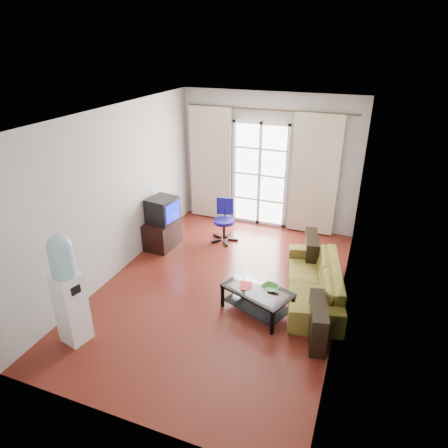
# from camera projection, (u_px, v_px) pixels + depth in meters

# --- Properties ---
(floor) EXTENTS (5.20, 5.20, 0.00)m
(floor) POSITION_uv_depth(u_px,v_px,m) (221.00, 288.00, 6.34)
(floor) COLOR maroon
(floor) RESTS_ON ground
(ceiling) EXTENTS (5.20, 5.20, 0.00)m
(ceiling) POSITION_uv_depth(u_px,v_px,m) (221.00, 114.00, 5.18)
(ceiling) COLOR white
(ceiling) RESTS_ON wall_back
(wall_back) EXTENTS (3.60, 0.02, 2.70)m
(wall_back) POSITION_uv_depth(u_px,v_px,m) (268.00, 162.00, 7.96)
(wall_back) COLOR #AFACA7
(wall_back) RESTS_ON floor
(wall_front) EXTENTS (3.60, 0.02, 2.70)m
(wall_front) POSITION_uv_depth(u_px,v_px,m) (115.00, 317.00, 3.56)
(wall_front) COLOR #AFACA7
(wall_front) RESTS_ON floor
(wall_left) EXTENTS (0.02, 5.20, 2.70)m
(wall_left) POSITION_uv_depth(u_px,v_px,m) (116.00, 194.00, 6.34)
(wall_left) COLOR #AFACA7
(wall_left) RESTS_ON floor
(wall_right) EXTENTS (0.02, 5.20, 2.70)m
(wall_right) POSITION_uv_depth(u_px,v_px,m) (350.00, 229.00, 5.18)
(wall_right) COLOR #AFACA7
(wall_right) RESTS_ON floor
(french_door) EXTENTS (1.16, 0.06, 2.15)m
(french_door) POSITION_uv_depth(u_px,v_px,m) (260.00, 175.00, 8.07)
(french_door) COLOR white
(french_door) RESTS_ON wall_back
(curtain_rod) EXTENTS (3.30, 0.04, 0.04)m
(curtain_rod) POSITION_uv_depth(u_px,v_px,m) (269.00, 110.00, 7.43)
(curtain_rod) COLOR #4C3F2D
(curtain_rod) RESTS_ON wall_back
(curtain_left) EXTENTS (0.90, 0.07, 2.35)m
(curtain_left) POSITION_uv_depth(u_px,v_px,m) (211.00, 164.00, 8.31)
(curtain_left) COLOR beige
(curtain_left) RESTS_ON curtain_rod
(curtain_right) EXTENTS (0.90, 0.07, 2.35)m
(curtain_right) POSITION_uv_depth(u_px,v_px,m) (314.00, 176.00, 7.61)
(curtain_right) COLOR beige
(curtain_right) RESTS_ON curtain_rod
(radiator) EXTENTS (0.64, 0.12, 0.64)m
(radiator) POSITION_uv_depth(u_px,v_px,m) (303.00, 216.00, 8.05)
(radiator) COLOR gray
(radiator) RESTS_ON floor
(sofa) EXTENTS (2.22, 1.53, 0.56)m
(sofa) POSITION_uv_depth(u_px,v_px,m) (314.00, 281.00, 6.01)
(sofa) COLOR olive
(sofa) RESTS_ON floor
(coffee_table) EXTENTS (1.09, 0.86, 0.39)m
(coffee_table) POSITION_uv_depth(u_px,v_px,m) (257.00, 297.00, 5.69)
(coffee_table) COLOR silver
(coffee_table) RESTS_ON floor
(bowl) EXTENTS (0.41, 0.41, 0.06)m
(bowl) POSITION_uv_depth(u_px,v_px,m) (270.00, 288.00, 5.61)
(bowl) COLOR #2D7C2F
(bowl) RESTS_ON coffee_table
(book) EXTENTS (0.30, 0.32, 0.02)m
(book) POSITION_uv_depth(u_px,v_px,m) (240.00, 286.00, 5.68)
(book) COLOR #B83516
(book) RESTS_ON coffee_table
(remote) EXTENTS (0.16, 0.05, 0.02)m
(remote) POSITION_uv_depth(u_px,v_px,m) (273.00, 293.00, 5.52)
(remote) COLOR black
(remote) RESTS_ON coffee_table
(tv_stand) EXTENTS (0.50, 0.72, 0.51)m
(tv_stand) POSITION_uv_depth(u_px,v_px,m) (163.00, 234.00, 7.50)
(tv_stand) COLOR black
(tv_stand) RESTS_ON floor
(crt_tv) EXTENTS (0.56, 0.56, 0.45)m
(crt_tv) POSITION_uv_depth(u_px,v_px,m) (162.00, 209.00, 7.32)
(crt_tv) COLOR black
(crt_tv) RESTS_ON tv_stand
(task_chair) EXTENTS (0.68, 0.68, 0.82)m
(task_chair) POSITION_uv_depth(u_px,v_px,m) (224.00, 228.00, 7.74)
(task_chair) COLOR black
(task_chair) RESTS_ON floor
(water_cooler) EXTENTS (0.37, 0.37, 1.53)m
(water_cooler) POSITION_uv_depth(u_px,v_px,m) (68.00, 288.00, 4.93)
(water_cooler) COLOR white
(water_cooler) RESTS_ON floor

